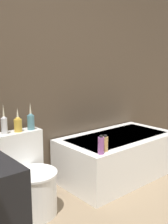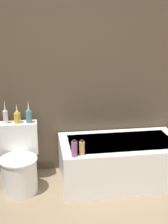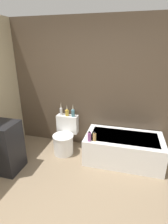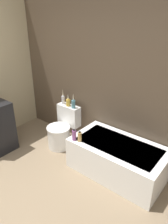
{
  "view_description": "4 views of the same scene",
  "coord_description": "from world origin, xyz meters",
  "px_view_note": "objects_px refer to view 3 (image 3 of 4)",
  "views": [
    {
      "loc": [
        -1.41,
        -0.41,
        1.37
      ],
      "look_at": [
        0.16,
        1.43,
        0.91
      ],
      "focal_mm": 42.0,
      "sensor_mm": 36.0,
      "label": 1
    },
    {
      "loc": [
        -0.08,
        -1.63,
        1.92
      ],
      "look_at": [
        0.4,
        1.51,
        0.92
      ],
      "focal_mm": 50.0,
      "sensor_mm": 36.0,
      "label": 2
    },
    {
      "loc": [
        0.85,
        -1.32,
        2.06
      ],
      "look_at": [
        0.11,
        1.51,
        0.96
      ],
      "focal_mm": 28.0,
      "sensor_mm": 36.0,
      "label": 3
    },
    {
      "loc": [
        2.13,
        -0.77,
        2.32
      ],
      "look_at": [
        0.33,
        1.45,
        0.94
      ],
      "focal_mm": 35.0,
      "sensor_mm": 36.0,
      "label": 4
    }
  ],
  "objects_px": {
    "bathtub": "(123,148)",
    "vase_bronze": "(73,112)",
    "vase_gold": "(61,111)",
    "vase_silver": "(67,112)",
    "shampoo_bottle_short": "(94,137)",
    "shampoo_bottle_tall": "(89,137)",
    "toilet": "(65,138)"
  },
  "relations": [
    {
      "from": "toilet",
      "to": "shampoo_bottle_tall",
      "type": "relative_size",
      "value": 3.89
    },
    {
      "from": "vase_silver",
      "to": "shampoo_bottle_short",
      "type": "relative_size",
      "value": 1.37
    },
    {
      "from": "bathtub",
      "to": "vase_gold",
      "type": "xyz_separation_m",
      "value": [
        -1.31,
        0.21,
        0.56
      ]
    },
    {
      "from": "bathtub",
      "to": "vase_bronze",
      "type": "height_order",
      "value": "vase_bronze"
    },
    {
      "from": "toilet",
      "to": "vase_gold",
      "type": "bearing_deg",
      "value": 123.77
    },
    {
      "from": "toilet",
      "to": "vase_silver",
      "type": "relative_size",
      "value": 3.16
    },
    {
      "from": "toilet",
      "to": "shampoo_bottle_short",
      "type": "distance_m",
      "value": 0.79
    },
    {
      "from": "vase_gold",
      "to": "vase_silver",
      "type": "xyz_separation_m",
      "value": [
        0.13,
        -0.01,
        -0.02
      ]
    },
    {
      "from": "vase_silver",
      "to": "vase_bronze",
      "type": "distance_m",
      "value": 0.13
    },
    {
      "from": "bathtub",
      "to": "shampoo_bottle_short",
      "type": "xyz_separation_m",
      "value": [
        -0.5,
        -0.29,
        0.32
      ]
    },
    {
      "from": "shampoo_bottle_short",
      "to": "vase_gold",
      "type": "bearing_deg",
      "value": 148.32
    },
    {
      "from": "shampoo_bottle_short",
      "to": "shampoo_bottle_tall",
      "type": "bearing_deg",
      "value": -160.79
    },
    {
      "from": "shampoo_bottle_short",
      "to": "bathtub",
      "type": "bearing_deg",
      "value": 29.83
    },
    {
      "from": "toilet",
      "to": "vase_bronze",
      "type": "bearing_deg",
      "value": 53.71
    },
    {
      "from": "toilet",
      "to": "vase_gold",
      "type": "xyz_separation_m",
      "value": [
        -0.13,
        0.2,
        0.51
      ]
    },
    {
      "from": "bathtub",
      "to": "shampoo_bottle_tall",
      "type": "bearing_deg",
      "value": -151.58
    },
    {
      "from": "shampoo_bottle_short",
      "to": "vase_silver",
      "type": "bearing_deg",
      "value": 144.12
    },
    {
      "from": "toilet",
      "to": "shampoo_bottle_short",
      "type": "xyz_separation_m",
      "value": [
        0.68,
        -0.3,
        0.28
      ]
    },
    {
      "from": "vase_silver",
      "to": "shampoo_bottle_tall",
      "type": "relative_size",
      "value": 1.23
    },
    {
      "from": "bathtub",
      "to": "toilet",
      "type": "relative_size",
      "value": 1.96
    },
    {
      "from": "bathtub",
      "to": "shampoo_bottle_tall",
      "type": "relative_size",
      "value": 7.63
    },
    {
      "from": "vase_silver",
      "to": "shampoo_bottle_short",
      "type": "bearing_deg",
      "value": -35.88
    },
    {
      "from": "vase_gold",
      "to": "vase_bronze",
      "type": "relative_size",
      "value": 1.05
    },
    {
      "from": "shampoo_bottle_short",
      "to": "toilet",
      "type": "bearing_deg",
      "value": 155.95
    },
    {
      "from": "vase_bronze",
      "to": "shampoo_bottle_tall",
      "type": "xyz_separation_m",
      "value": [
        0.46,
        -0.51,
        -0.22
      ]
    },
    {
      "from": "shampoo_bottle_short",
      "to": "vase_bronze",
      "type": "bearing_deg",
      "value": 138.56
    },
    {
      "from": "bathtub",
      "to": "toilet",
      "type": "height_order",
      "value": "toilet"
    },
    {
      "from": "vase_bronze",
      "to": "shampoo_bottle_short",
      "type": "distance_m",
      "value": 0.76
    },
    {
      "from": "vase_gold",
      "to": "shampoo_bottle_tall",
      "type": "bearing_deg",
      "value": -36.12
    },
    {
      "from": "vase_gold",
      "to": "vase_bronze",
      "type": "xyz_separation_m",
      "value": [
        0.26,
        -0.02,
        -0.0
      ]
    },
    {
      "from": "toilet",
      "to": "vase_bronze",
      "type": "xyz_separation_m",
      "value": [
        0.13,
        0.18,
        0.51
      ]
    },
    {
      "from": "vase_silver",
      "to": "vase_bronze",
      "type": "relative_size",
      "value": 0.85
    }
  ]
}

